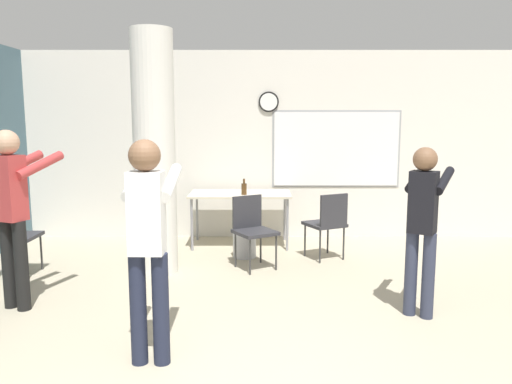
% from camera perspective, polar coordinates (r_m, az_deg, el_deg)
% --- Properties ---
extents(wall_back, '(8.00, 0.15, 2.80)m').
position_cam_1_polar(wall_back, '(7.59, 0.26, 5.33)').
color(wall_back, silver).
rests_on(wall_back, ground_plane).
extents(support_pillar, '(0.48, 0.48, 2.80)m').
position_cam_1_polar(support_pillar, '(5.88, -11.39, 4.29)').
color(support_pillar, silver).
rests_on(support_pillar, ground_plane).
extents(folding_table, '(1.43, 0.74, 0.76)m').
position_cam_1_polar(folding_table, '(7.09, -1.69, -0.55)').
color(folding_table, beige).
rests_on(folding_table, ground_plane).
extents(bottle_on_table, '(0.07, 0.07, 0.22)m').
position_cam_1_polar(bottle_on_table, '(6.91, -1.24, 0.39)').
color(bottle_on_table, '#4C3319').
rests_on(bottle_on_table, folding_table).
extents(waste_bin, '(0.30, 0.30, 0.35)m').
position_cam_1_polar(waste_bin, '(6.57, -1.19, -5.94)').
color(waste_bin, '#B2B2B7').
rests_on(waste_bin, ground_plane).
extents(chair_table_right, '(0.59, 0.59, 0.87)m').
position_cam_1_polar(chair_table_right, '(6.45, 8.32, -3.26)').
color(chair_table_right, '#2D2D33').
rests_on(chair_table_right, ground_plane).
extents(chair_table_front, '(0.60, 0.60, 0.87)m').
position_cam_1_polar(chair_table_front, '(6.06, -0.27, -3.93)').
color(chair_table_front, '#2D2D33').
rests_on(chair_table_front, ground_plane).
extents(chair_by_left_wall, '(0.45, 0.45, 0.87)m').
position_cam_1_polar(chair_by_left_wall, '(6.45, -26.05, -4.05)').
color(chair_by_left_wall, '#2D2D33').
rests_on(chair_by_left_wall, ground_plane).
extents(person_watching_back, '(0.56, 0.69, 1.70)m').
position_cam_1_polar(person_watching_back, '(5.19, -25.87, -1.34)').
color(person_watching_back, black).
rests_on(person_watching_back, ground_plane).
extents(person_playing_front, '(0.37, 0.66, 1.66)m').
position_cam_1_polar(person_playing_front, '(3.69, -12.12, -4.70)').
color(person_playing_front, '#1E2338').
rests_on(person_playing_front, ground_plane).
extents(person_playing_side, '(0.55, 0.65, 1.56)m').
position_cam_1_polar(person_playing_side, '(4.74, 18.67, -2.85)').
color(person_playing_side, '#2D3347').
rests_on(person_playing_side, ground_plane).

